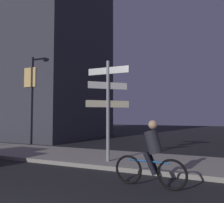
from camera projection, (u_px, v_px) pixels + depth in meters
The scene contains 4 objects.
sidewalk_kerb at pixel (118, 159), 8.84m from camera, with size 40.00×3.12×0.14m, color gray.
signpost at pixel (108, 101), 8.24m from camera, with size 1.57×1.15×3.53m.
cyclist at pixel (151, 156), 5.65m from camera, with size 1.82×0.35×1.61m.
building_left_block at pixel (36, 45), 19.97m from camera, with size 10.58×8.62×15.46m.
Camera 1 is at (3.50, -1.88, 1.72)m, focal length 37.50 mm.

